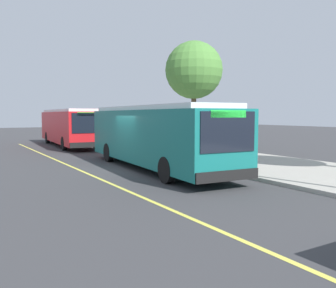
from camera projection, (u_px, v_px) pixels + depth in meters
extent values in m
plane|color=#38383A|center=(130.00, 169.00, 17.08)|extent=(120.00, 120.00, 0.00)
cube|color=#A8A399|center=(228.00, 159.00, 20.14)|extent=(44.00, 6.40, 0.15)
cube|color=#E0D64C|center=(85.00, 172.00, 15.95)|extent=(36.00, 0.14, 0.01)
cube|color=#146B66|center=(155.00, 136.00, 16.97)|extent=(11.57, 3.31, 2.40)
cube|color=silver|center=(155.00, 108.00, 16.87)|extent=(10.64, 2.99, 0.20)
cube|color=black|center=(228.00, 132.00, 11.85)|extent=(0.18, 2.17, 1.34)
cube|color=black|center=(179.00, 129.00, 17.54)|extent=(10.04, 0.71, 1.06)
cube|color=silver|center=(179.00, 155.00, 17.64)|extent=(10.84, 0.75, 0.28)
cube|color=#26D83F|center=(229.00, 114.00, 11.80)|extent=(0.12, 1.40, 0.24)
cube|color=black|center=(228.00, 176.00, 11.96)|extent=(0.25, 2.50, 0.36)
cylinder|color=black|center=(218.00, 166.00, 14.44)|extent=(1.02, 0.35, 1.00)
cylinder|color=black|center=(167.00, 170.00, 13.39)|extent=(1.02, 0.35, 1.00)
cylinder|color=black|center=(148.00, 151.00, 20.63)|extent=(1.02, 0.35, 1.00)
cylinder|color=black|center=(109.00, 152.00, 19.58)|extent=(1.02, 0.35, 1.00)
cube|color=red|center=(69.00, 127.00, 29.30)|extent=(11.81, 3.27, 2.40)
cube|color=silver|center=(69.00, 111.00, 29.19)|extent=(10.87, 2.95, 0.20)
cube|color=black|center=(88.00, 123.00, 24.08)|extent=(0.17, 2.17, 1.34)
cube|color=black|center=(85.00, 123.00, 29.87)|extent=(10.26, 0.67, 1.06)
cube|color=white|center=(85.00, 138.00, 29.97)|extent=(11.08, 0.71, 0.28)
cube|color=#26D83F|center=(88.00, 114.00, 24.03)|extent=(0.12, 1.40, 0.24)
cube|color=black|center=(89.00, 145.00, 24.19)|extent=(0.23, 2.50, 0.36)
cylinder|color=black|center=(96.00, 142.00, 26.71)|extent=(1.02, 0.34, 1.00)
cylinder|color=black|center=(64.00, 143.00, 25.65)|extent=(1.02, 0.34, 1.00)
cylinder|color=black|center=(74.00, 137.00, 33.02)|extent=(1.02, 0.34, 1.00)
cylinder|color=black|center=(48.00, 138.00, 31.96)|extent=(1.02, 0.34, 1.00)
cylinder|color=#333338|center=(237.00, 136.00, 20.48)|extent=(0.10, 0.10, 2.40)
cylinder|color=#333338|center=(219.00, 136.00, 19.82)|extent=(0.10, 0.10, 2.40)
cylinder|color=#333338|center=(209.00, 134.00, 22.70)|extent=(0.10, 0.10, 2.40)
cylinder|color=#333338|center=(192.00, 134.00, 22.04)|extent=(0.10, 0.10, 2.40)
cube|color=#333338|center=(214.00, 114.00, 21.16)|extent=(2.90, 1.60, 0.08)
cube|color=#4C606B|center=(222.00, 135.00, 21.59)|extent=(2.47, 0.04, 2.16)
cube|color=navy|center=(201.00, 135.00, 22.38)|extent=(0.06, 1.11, 1.82)
cube|color=brown|center=(215.00, 148.00, 21.34)|extent=(1.60, 0.44, 0.06)
cube|color=brown|center=(218.00, 143.00, 21.44)|extent=(1.60, 0.05, 0.44)
cube|color=#333338|center=(207.00, 150.00, 21.97)|extent=(0.08, 0.40, 0.45)
cube|color=#333338|center=(223.00, 153.00, 20.74)|extent=(0.08, 0.40, 0.45)
cylinder|color=#333338|center=(204.00, 134.00, 18.51)|extent=(0.07, 0.07, 2.80)
cube|color=white|center=(203.00, 113.00, 18.41)|extent=(0.44, 0.03, 0.56)
cube|color=red|center=(203.00, 113.00, 18.40)|extent=(0.40, 0.01, 0.16)
cylinder|color=brown|center=(194.00, 120.00, 26.09)|extent=(0.36, 0.36, 4.02)
sphere|color=#4C8438|center=(194.00, 70.00, 25.80)|extent=(4.10, 4.10, 4.10)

